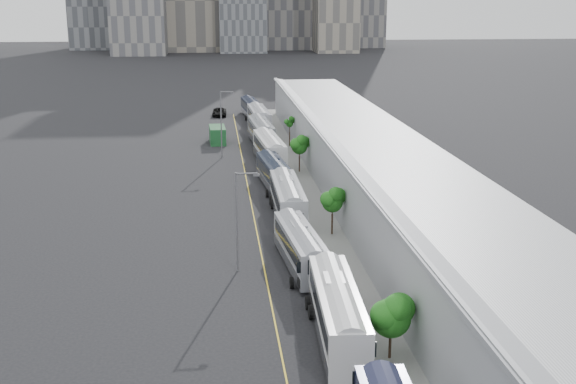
{
  "coord_description": "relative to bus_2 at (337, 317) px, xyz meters",
  "views": [
    {
      "loc": [
        -5.49,
        -9.15,
        22.42
      ],
      "look_at": [
        2.02,
        62.83,
        3.0
      ],
      "focal_mm": 45.0,
      "sensor_mm": 36.0,
      "label": 1
    }
  ],
  "objects": [
    {
      "name": "bus_7",
      "position": [
        -0.53,
        68.31,
        0.03
      ],
      "size": [
        3.55,
        13.82,
        4.0
      ],
      "rotation": [
        0.0,
        0.0,
        0.06
      ],
      "color": "gray",
      "rests_on": "ground"
    },
    {
      "name": "bus_4",
      "position": [
        -0.43,
        28.47,
        0.01
      ],
      "size": [
        3.01,
        13.54,
        3.95
      ],
      "rotation": [
        0.0,
        0.0,
        -0.01
      ],
      "color": "#A1A4AA",
      "rests_on": "ground"
    },
    {
      "name": "tree_4",
      "position": [
        3.78,
        66.07,
        1.99
      ],
      "size": [
        1.09,
        1.09,
        4.36
      ],
      "color": "black",
      "rests_on": "ground"
    },
    {
      "name": "tree_1",
      "position": [
        2.89,
        -3.12,
        1.59
      ],
      "size": [
        2.54,
        2.54,
        4.53
      ],
      "color": "black",
      "rests_on": "ground"
    },
    {
      "name": "lane_line",
      "position": [
        -3.97,
        19.94,
        -1.65
      ],
      "size": [
        0.12,
        160.0,
        0.02
      ],
      "primitive_type": "cube",
      "color": "gold",
      "rests_on": "ground"
    },
    {
      "name": "shipping_container",
      "position": [
        -7.4,
        70.43,
        -0.35
      ],
      "size": [
        2.69,
        6.09,
        2.62
      ],
      "primitive_type": "cube",
      "rotation": [
        0.0,
        0.0,
        0.04
      ],
      "color": "#14431F",
      "rests_on": "ground"
    },
    {
      "name": "suv",
      "position": [
        -6.78,
        97.95,
        -0.86
      ],
      "size": [
        2.88,
        5.85,
        1.6
      ],
      "primitive_type": "imported",
      "rotation": [
        0.0,
        0.0,
        -0.04
      ],
      "color": "black",
      "rests_on": "ground"
    },
    {
      "name": "tree_2",
      "position": [
        3.3,
        22.21,
        2.0
      ],
      "size": [
        2.06,
        2.06,
        4.71
      ],
      "color": "black",
      "rests_on": "ground"
    },
    {
      "name": "bus_3",
      "position": [
        -0.86,
        13.67,
        -0.14
      ],
      "size": [
        3.51,
        12.47,
        3.6
      ],
      "rotation": [
        0.0,
        0.0,
        0.08
      ],
      "color": "gray",
      "rests_on": "ground"
    },
    {
      "name": "street_lamp_far",
      "position": [
        -6.7,
        59.15,
        3.88
      ],
      "size": [
        2.04,
        0.22,
        9.68
      ],
      "color": "#59595E",
      "rests_on": "ground"
    },
    {
      "name": "bus_6",
      "position": [
        -0.29,
        54.31,
        0.06
      ],
      "size": [
        3.77,
        14.04,
        4.06
      ],
      "rotation": [
        0.0,
        0.0,
        0.07
      ],
      "color": "silver",
      "rests_on": "ground"
    },
    {
      "name": "bus_2",
      "position": [
        0.0,
        0.0,
        0.0
      ],
      "size": [
        3.32,
        13.54,
        3.93
      ],
      "rotation": [
        0.0,
        0.0,
        -0.05
      ],
      "color": "silver",
      "rests_on": "ground"
    },
    {
      "name": "street_lamp_near",
      "position": [
        -6.07,
        13.53,
        3.33
      ],
      "size": [
        2.04,
        0.22,
        8.61
      ],
      "color": "#59595E",
      "rests_on": "ground"
    },
    {
      "name": "bus_9",
      "position": [
        -0.62,
        96.38,
        -0.17
      ],
      "size": [
        3.47,
        12.25,
        3.53
      ],
      "rotation": [
        0.0,
        0.0,
        0.09
      ],
      "color": "black",
      "rests_on": "ground"
    },
    {
      "name": "depot",
      "position": [
        10.52,
        19.94,
        1.86
      ],
      "size": [
        12.45,
        160.4,
        7.2
      ],
      "color": "gray",
      "rests_on": "ground"
    },
    {
      "name": "tree_3",
      "position": [
        3.26,
        48.81,
        2.18
      ],
      "size": [
        2.13,
        2.13,
        4.93
      ],
      "color": "black",
      "rests_on": "ground"
    },
    {
      "name": "bus_5",
      "position": [
        -0.75,
        41.16,
        -0.15
      ],
      "size": [
        3.6,
        12.38,
        3.57
      ],
      "rotation": [
        0.0,
        0.0,
        0.09
      ],
      "color": "black",
      "rests_on": "ground"
    },
    {
      "name": "sidewalk",
      "position": [
        6.53,
        19.94,
        -1.6
      ],
      "size": [
        10.0,
        170.0,
        0.12
      ],
      "primitive_type": "cube",
      "color": "gray",
      "rests_on": "ground"
    },
    {
      "name": "bus_8",
      "position": [
        -0.0,
        81.32,
        0.07
      ],
      "size": [
        3.44,
        14.1,
        4.09
      ],
      "rotation": [
        0.0,
        0.0,
        0.04
      ],
      "color": "#AEAFB9",
      "rests_on": "ground"
    }
  ]
}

